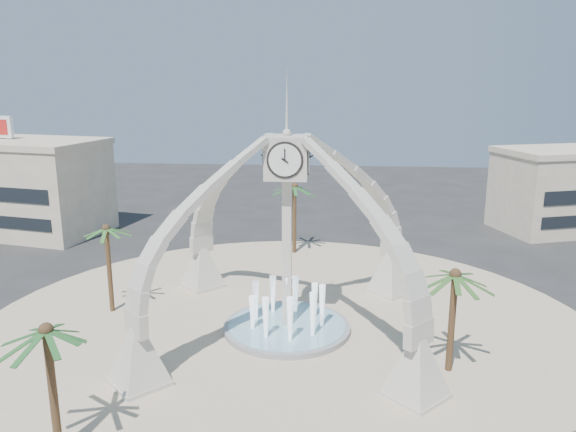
# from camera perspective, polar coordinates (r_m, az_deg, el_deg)

# --- Properties ---
(ground) EXTENTS (140.00, 140.00, 0.00)m
(ground) POSITION_cam_1_polar(r_m,az_deg,el_deg) (36.24, -0.11, -11.58)
(ground) COLOR #282828
(ground) RESTS_ON ground
(plaza) EXTENTS (40.00, 40.00, 0.06)m
(plaza) POSITION_cam_1_polar(r_m,az_deg,el_deg) (36.22, -0.11, -11.54)
(plaza) COLOR #C5B692
(plaza) RESTS_ON ground
(clock_tower) EXTENTS (17.94, 17.94, 16.30)m
(clock_tower) POSITION_cam_1_polar(r_m,az_deg,el_deg) (33.97, -0.11, -1.64)
(clock_tower) COLOR beige
(clock_tower) RESTS_ON ground
(fountain) EXTENTS (8.00, 8.00, 3.62)m
(fountain) POSITION_cam_1_polar(r_m,az_deg,el_deg) (36.11, -0.11, -11.17)
(fountain) COLOR gray
(fountain) RESTS_ON ground
(palm_east) EXTENTS (5.07, 5.07, 6.31)m
(palm_east) POSITION_cam_1_polar(r_m,az_deg,el_deg) (30.78, 16.63, -5.84)
(palm_east) COLOR brown
(palm_east) RESTS_ON ground
(palm_west) EXTENTS (3.47, 3.47, 6.54)m
(palm_west) POSITION_cam_1_polar(r_m,az_deg,el_deg) (38.99, -17.99, -1.35)
(palm_west) COLOR brown
(palm_west) RESTS_ON ground
(palm_north) EXTENTS (4.06, 4.06, 6.94)m
(palm_north) POSITION_cam_1_polar(r_m,az_deg,el_deg) (50.01, 0.66, 2.93)
(palm_north) COLOR brown
(palm_north) RESTS_ON ground
(palm_south) EXTENTS (4.98, 4.98, 6.34)m
(palm_south) POSITION_cam_1_polar(r_m,az_deg,el_deg) (25.17, -23.35, -10.76)
(palm_south) COLOR brown
(palm_south) RESTS_ON ground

